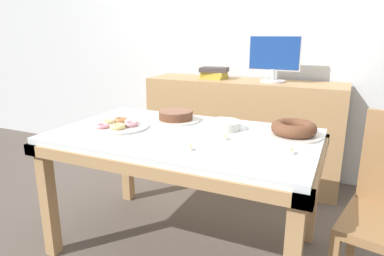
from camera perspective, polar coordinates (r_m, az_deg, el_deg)
name	(u,v)px	position (r m, az deg, el deg)	size (l,w,h in m)	color
ground_plane	(185,246)	(2.27, -1.21, -18.99)	(12.00, 12.00, 0.00)	#564C44
wall_back	(255,32)	(3.25, 10.41, 15.52)	(8.00, 0.10, 2.60)	silver
dining_table	(184,148)	(1.98, -1.32, -3.43)	(1.51, 0.91, 0.74)	silver
sideboard	(241,131)	(3.08, 8.24, -0.44)	(1.69, 0.44, 0.90)	tan
computer_monitor	(274,59)	(2.91, 13.51, 11.16)	(0.42, 0.20, 0.38)	silver
book_stack	(214,73)	(3.07, 3.70, 9.17)	(0.26, 0.20, 0.10)	#B29933
cake_chocolate_round	(176,116)	(2.22, -2.72, 1.94)	(0.31, 0.31, 0.07)	silver
cake_golden_bundt	(294,130)	(1.96, 16.58, -0.25)	(0.31, 0.31, 0.08)	silver
pastry_platter	(119,125)	(2.11, -12.12, 0.46)	(0.37, 0.37, 0.04)	silver
plate_stack	(223,125)	(2.04, 5.21, 0.51)	(0.21, 0.21, 0.05)	silver
tealight_near_cakes	(191,148)	(1.66, -0.25, -3.39)	(0.04, 0.04, 0.04)	silver
tealight_centre	(225,138)	(1.83, 5.56, -1.66)	(0.04, 0.04, 0.04)	silver
tealight_left_edge	(292,152)	(1.68, 16.25, -3.81)	(0.04, 0.04, 0.04)	silver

